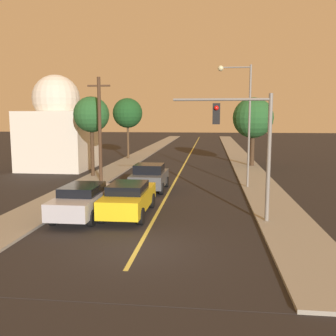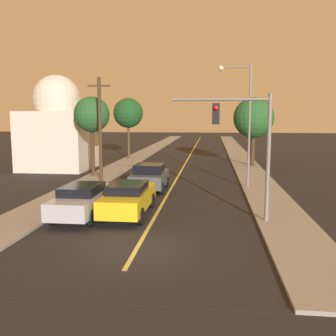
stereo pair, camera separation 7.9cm
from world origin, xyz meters
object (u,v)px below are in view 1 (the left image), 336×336
car_outer_lane_front (84,199)px  tree_left_far (128,113)px  tree_right_near (253,118)px  car_near_lane_front (129,198)px  car_near_lane_second (150,177)px  streetlamp_right (242,110)px  tree_left_near (91,115)px  traffic_signal_mast (246,135)px  domed_building_left (57,128)px  utility_pole_left (100,127)px

car_outer_lane_front → tree_left_far: tree_left_far is taller
tree_left_far → tree_right_near: (12.87, -4.69, -0.50)m
car_near_lane_front → car_near_lane_second: car_near_lane_second is taller
car_outer_lane_front → streetlamp_right: streetlamp_right is taller
tree_left_near → tree_left_far: (0.08, 12.29, 0.25)m
car_near_lane_second → tree_right_near: 15.00m
streetlamp_right → tree_left_far: bearing=125.0°
streetlamp_right → tree_right_near: (1.91, 10.96, -0.54)m
car_near_lane_front → tree_left_near: bearing=115.8°
car_near_lane_second → traffic_signal_mast: traffic_signal_mast is taller
traffic_signal_mast → domed_building_left: bearing=133.9°
tree_left_near → domed_building_left: bearing=137.5°
car_near_lane_front → streetlamp_right: 10.38m
car_near_lane_second → tree_left_far: size_ratio=0.61×
tree_left_far → domed_building_left: size_ratio=0.79×
utility_pole_left → tree_left_far: utility_pole_left is taller
tree_left_far → domed_building_left: (-4.54, -8.20, -1.41)m
car_near_lane_second → car_near_lane_front: bearing=-90.0°
car_outer_lane_front → tree_left_near: 12.43m
tree_right_near → car_near_lane_second: bearing=-122.0°
tree_left_near → car_near_lane_second: bearing=-42.1°
car_outer_lane_front → streetlamp_right: (7.84, 7.97, 4.26)m
car_near_lane_front → traffic_signal_mast: bearing=-7.0°
car_near_lane_front → domed_building_left: bearing=123.0°
car_near_lane_second → car_outer_lane_front: (-2.04, -6.61, -0.04)m
tree_right_near → domed_building_left: 17.79m
traffic_signal_mast → tree_left_near: (-10.57, 11.51, 0.93)m
streetlamp_right → domed_building_left: domed_building_left is taller
car_near_lane_second → car_outer_lane_front: 6.91m
car_near_lane_front → traffic_signal_mast: (5.34, -0.66, 3.02)m
domed_building_left → tree_right_near: bearing=11.4°
car_near_lane_front → traffic_signal_mast: traffic_signal_mast is taller
streetlamp_right → tree_left_near: size_ratio=1.28×
utility_pole_left → domed_building_left: 8.54m
traffic_signal_mast → tree_left_far: tree_left_far is taller
tree_right_near → traffic_signal_mast: bearing=-97.1°
utility_pole_left → tree_right_near: bearing=40.1°
car_outer_lane_front → tree_left_near: (-3.20, 11.33, 3.97)m
car_outer_lane_front → streetlamp_right: bearing=45.5°
traffic_signal_mast → utility_pole_left: (-9.27, 9.30, 0.05)m
car_outer_lane_front → utility_pole_left: 9.82m
car_near_lane_second → utility_pole_left: utility_pole_left is taller
traffic_signal_mast → streetlamp_right: bearing=86.7°
streetlamp_right → utility_pole_left: 9.88m
traffic_signal_mast → tree_left_far: bearing=113.8°
traffic_signal_mast → streetlamp_right: streetlamp_right is taller
streetlamp_right → car_outer_lane_front: bearing=-134.5°
car_near_lane_front → domed_building_left: size_ratio=0.60×
tree_left_near → tree_right_near: bearing=30.4°
car_outer_lane_front → streetlamp_right: 11.97m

